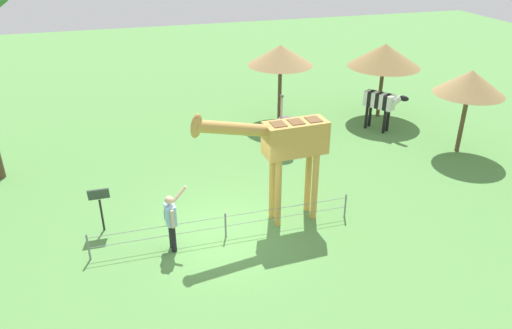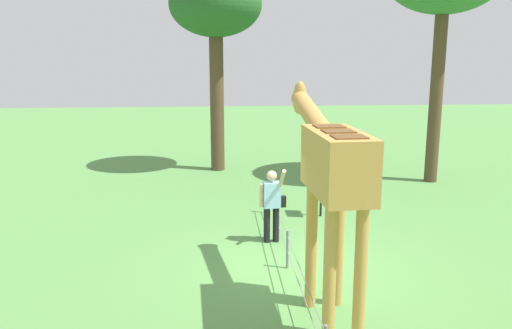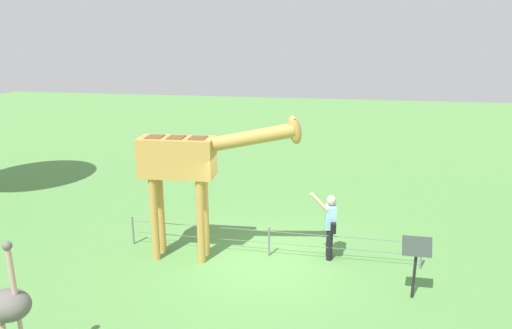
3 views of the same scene
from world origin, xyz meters
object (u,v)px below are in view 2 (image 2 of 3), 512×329
object	(u,v)px
giraffe	(332,169)
tree_northeast	(216,9)
visitor	(272,202)
info_sign	(322,179)

from	to	relation	value
giraffe	tree_northeast	distance (m)	10.97
visitor	tree_northeast	bearing A→B (deg)	8.91
info_sign	visitor	bearing A→B (deg)	140.74
info_sign	tree_northeast	bearing A→B (deg)	24.84
giraffe	info_sign	xyz separation A→B (m)	(4.92, -0.86, -1.38)
giraffe	tree_northeast	world-z (taller)	tree_northeast
visitor	info_sign	distance (m)	2.23
visitor	tree_northeast	size ratio (longest dim) A/B	0.26
visitor	tree_northeast	distance (m)	8.56
visitor	info_sign	xyz separation A→B (m)	(1.72, -1.41, 0.05)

